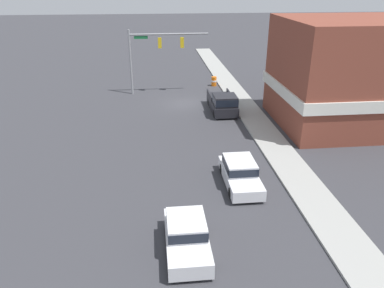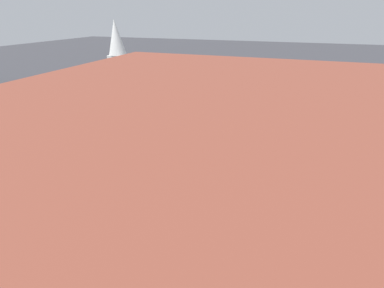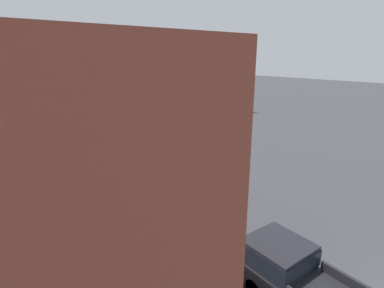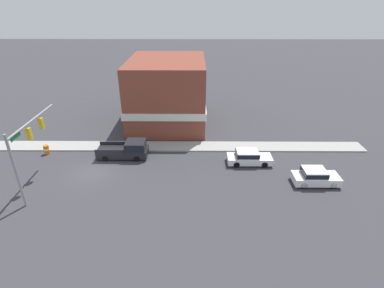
{
  "view_description": "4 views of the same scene",
  "coord_description": "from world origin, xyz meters",
  "px_view_note": "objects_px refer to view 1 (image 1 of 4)",
  "views": [
    {
      "loc": [
        3.02,
        35.4,
        11.51
      ],
      "look_at": [
        0.89,
        15.12,
        2.38
      ],
      "focal_mm": 35.0,
      "sensor_mm": 36.0,
      "label": 1
    },
    {
      "loc": [
        -14.67,
        7.21,
        9.61
      ],
      "look_at": [
        0.2,
        12.4,
        1.67
      ],
      "focal_mm": 24.0,
      "sensor_mm": 36.0,
      "label": 2
    },
    {
      "loc": [
        -11.23,
        -1.71,
        8.24
      ],
      "look_at": [
        0.22,
        13.86,
        2.64
      ],
      "focal_mm": 28.0,
      "sensor_mm": 36.0,
      "label": 3
    },
    {
      "loc": [
        25.61,
        10.22,
        16.11
      ],
      "look_at": [
        -0.71,
        10.04,
        2.89
      ],
      "focal_mm": 28.0,
      "sensor_mm": 36.0,
      "label": 4
    }
  ],
  "objects_px": {
    "construction_barrel": "(214,81)",
    "car_oncoming": "(187,234)",
    "pickup_truck_parked": "(223,103)",
    "car_lead": "(240,172)"
  },
  "relations": [
    {
      "from": "construction_barrel",
      "to": "car_oncoming",
      "type": "bearing_deg",
      "value": 78.41
    },
    {
      "from": "pickup_truck_parked",
      "to": "construction_barrel",
      "type": "height_order",
      "value": "pickup_truck_parked"
    },
    {
      "from": "car_lead",
      "to": "pickup_truck_parked",
      "type": "bearing_deg",
      "value": -95.81
    },
    {
      "from": "car_oncoming",
      "to": "pickup_truck_parked",
      "type": "xyz_separation_m",
      "value": [
        -5.07,
        -18.66,
        0.13
      ]
    },
    {
      "from": "car_oncoming",
      "to": "construction_barrel",
      "type": "xyz_separation_m",
      "value": [
        -5.72,
        -27.91,
        -0.26
      ]
    },
    {
      "from": "car_oncoming",
      "to": "pickup_truck_parked",
      "type": "bearing_deg",
      "value": 74.79
    },
    {
      "from": "car_lead",
      "to": "pickup_truck_parked",
      "type": "distance_m",
      "value": 13.09
    },
    {
      "from": "car_oncoming",
      "to": "pickup_truck_parked",
      "type": "relative_size",
      "value": 0.79
    },
    {
      "from": "car_lead",
      "to": "pickup_truck_parked",
      "type": "xyz_separation_m",
      "value": [
        -1.33,
        -13.02,
        0.15
      ]
    },
    {
      "from": "car_oncoming",
      "to": "construction_barrel",
      "type": "relative_size",
      "value": 4.02
    }
  ]
}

